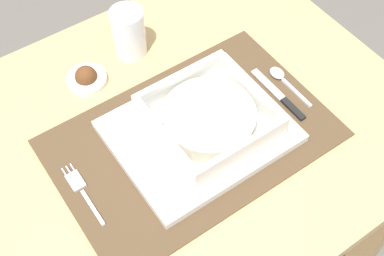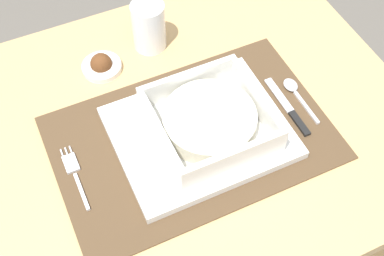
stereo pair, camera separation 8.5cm
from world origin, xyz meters
name	(u,v)px [view 2 (the right image)]	position (x,y,z in m)	size (l,w,h in m)	color
dining_table	(173,164)	(0.00, 0.00, 0.61)	(0.87, 0.66, 0.73)	tan
placemat	(192,138)	(0.02, -0.03, 0.73)	(0.47, 0.31, 0.00)	#4C3823
serving_plate	(200,132)	(0.04, -0.04, 0.74)	(0.29, 0.24, 0.02)	white
porridge_bowl	(209,122)	(0.05, -0.04, 0.77)	(0.18, 0.18, 0.06)	white
fork	(74,173)	(-0.18, -0.02, 0.74)	(0.02, 0.13, 0.00)	silver
spoon	(294,89)	(0.24, -0.02, 0.74)	(0.02, 0.11, 0.01)	silver
butter_knife	(290,110)	(0.21, -0.06, 0.74)	(0.01, 0.14, 0.01)	black
drinking_glass	(149,28)	(0.04, 0.20, 0.78)	(0.06, 0.06, 0.10)	white
condiment_saucer	(102,65)	(-0.06, 0.18, 0.74)	(0.07, 0.07, 0.04)	white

